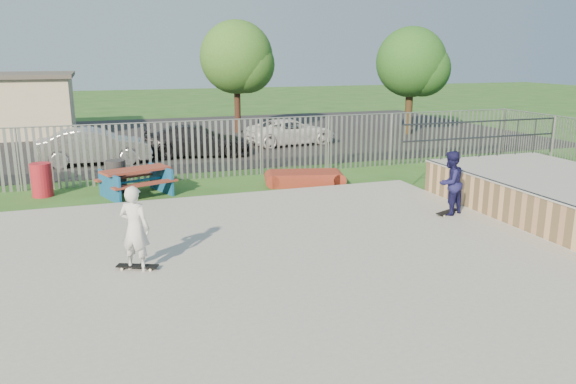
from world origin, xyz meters
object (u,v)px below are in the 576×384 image
object	(u,v)px
car_white	(291,132)
skater_white	(135,228)
tree_right	(411,62)
car_dark	(197,141)
picnic_table	(136,182)
tree_mid	(236,57)
trash_bin_red	(42,180)
funbox	(305,178)
car_silver	(95,146)
skater_navy	(450,183)
trash_bin_grey	(116,176)

from	to	relation	value
car_white	skater_white	distance (m)	16.42
tree_right	car_dark	bearing A→B (deg)	-165.94
picnic_table	car_dark	world-z (taller)	car_dark
car_white	tree_mid	bearing A→B (deg)	8.49
trash_bin_red	car_dark	xyz separation A→B (m)	(5.61, 5.25, 0.16)
trash_bin_red	tree_mid	xyz separation A→B (m)	(8.96, 11.69, 3.49)
picnic_table	funbox	distance (m)	5.35
car_dark	car_white	bearing A→B (deg)	-61.91
trash_bin_red	picnic_table	bearing A→B (deg)	-17.52
car_silver	skater_white	world-z (taller)	skater_white
funbox	picnic_table	bearing A→B (deg)	-169.05
trash_bin_red	tree_mid	distance (m)	15.13
trash_bin_red	car_white	distance (m)	12.41
car_white	skater_navy	distance (m)	12.95
picnic_table	car_white	bearing A→B (deg)	25.33
funbox	skater_white	bearing A→B (deg)	-118.86
picnic_table	car_silver	size ratio (longest dim) A/B	0.57
tree_mid	car_white	bearing A→B (deg)	-74.06
picnic_table	skater_white	xyz separation A→B (m)	(-0.46, -6.55, 0.55)
trash_bin_red	skater_white	size ratio (longest dim) A/B	0.61
funbox	trash_bin_grey	size ratio (longest dim) A/B	2.38
funbox	trash_bin_grey	xyz separation A→B (m)	(-5.87, 1.01, 0.28)
trash_bin_red	car_white	xyz separation A→B (m)	(10.33, 6.88, 0.11)
picnic_table	trash_bin_red	size ratio (longest dim) A/B	2.38
skater_white	picnic_table	bearing A→B (deg)	-60.39
trash_bin_red	car_silver	size ratio (longest dim) A/B	0.24
funbox	trash_bin_red	size ratio (longest dim) A/B	2.33
funbox	tree_right	bearing A→B (deg)	58.77
skater_navy	skater_white	distance (m)	8.04
picnic_table	car_silver	world-z (taller)	car_silver
trash_bin_grey	skater_navy	world-z (taller)	skater_navy
car_silver	tree_mid	distance (m)	10.65
trash_bin_grey	tree_mid	size ratio (longest dim) A/B	0.17
picnic_table	skater_navy	bearing A→B (deg)	-54.93
skater_navy	car_white	bearing A→B (deg)	-113.42
car_silver	tree_right	size ratio (longest dim) A/B	0.76
car_silver	car_white	size ratio (longest dim) A/B	0.99
trash_bin_grey	trash_bin_red	bearing A→B (deg)	177.04
tree_mid	skater_white	distance (m)	20.46
car_dark	tree_mid	distance (m)	7.98
car_dark	tree_right	world-z (taller)	tree_right
trash_bin_red	tree_right	distance (m)	19.50
skater_white	car_white	bearing A→B (deg)	-85.91
tree_right	trash_bin_grey	bearing A→B (deg)	-151.39
trash_bin_red	car_silver	distance (m)	5.02
funbox	skater_white	size ratio (longest dim) A/B	1.43
car_white	tree_mid	xyz separation A→B (m)	(-1.37, 4.80, 3.38)
funbox	car_white	xyz separation A→B (m)	(2.30, 8.01, 0.40)
car_dark	skater_navy	distance (m)	12.19
trash_bin_red	skater_navy	xyz separation A→B (m)	(10.16, -6.06, 0.47)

